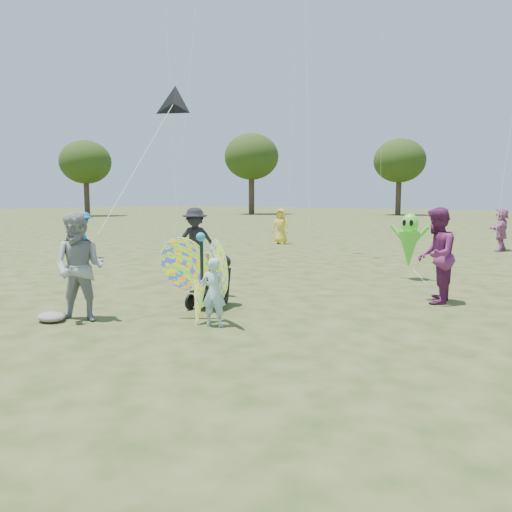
{
  "coord_description": "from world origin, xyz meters",
  "views": [
    {
      "loc": [
        4.79,
        -5.95,
        2.17
      ],
      "look_at": [
        -0.2,
        1.5,
        1.1
      ],
      "focal_mm": 35.0,
      "sensor_mm": 36.0,
      "label": 1
    }
  ],
  "objects_px": {
    "child_girl": "(214,292)",
    "jogging_stroller": "(212,276)",
    "adult_man": "(79,268)",
    "crowd_j": "(501,229)",
    "crowd_g": "(281,226)",
    "alien_kite": "(409,243)",
    "butterfly_kite": "(200,277)",
    "crowd_i": "(84,235)",
    "crowd_b": "(195,241)",
    "crowd_e": "(436,256)"
  },
  "relations": [
    {
      "from": "adult_man",
      "to": "crowd_g",
      "type": "height_order",
      "value": "adult_man"
    },
    {
      "from": "crowd_b",
      "to": "alien_kite",
      "type": "bearing_deg",
      "value": -15.0
    },
    {
      "from": "crowd_b",
      "to": "alien_kite",
      "type": "xyz_separation_m",
      "value": [
        5.37,
        2.26,
        0.04
      ]
    },
    {
      "from": "crowd_j",
      "to": "butterfly_kite",
      "type": "height_order",
      "value": "crowd_j"
    },
    {
      "from": "adult_man",
      "to": "crowd_g",
      "type": "distance_m",
      "value": 14.89
    },
    {
      "from": "crowd_e",
      "to": "alien_kite",
      "type": "height_order",
      "value": "crowd_e"
    },
    {
      "from": "crowd_g",
      "to": "alien_kite",
      "type": "height_order",
      "value": "alien_kite"
    },
    {
      "from": "crowd_g",
      "to": "adult_man",
      "type": "bearing_deg",
      "value": -82.79
    },
    {
      "from": "crowd_b",
      "to": "crowd_e",
      "type": "distance_m",
      "value": 6.71
    },
    {
      "from": "child_girl",
      "to": "crowd_e",
      "type": "xyz_separation_m",
      "value": [
        2.59,
        3.98,
        0.4
      ]
    },
    {
      "from": "crowd_i",
      "to": "crowd_j",
      "type": "height_order",
      "value": "crowd_j"
    },
    {
      "from": "jogging_stroller",
      "to": "butterfly_kite",
      "type": "height_order",
      "value": "butterfly_kite"
    },
    {
      "from": "crowd_g",
      "to": "crowd_e",
      "type": "bearing_deg",
      "value": -55.2
    },
    {
      "from": "jogging_stroller",
      "to": "butterfly_kite",
      "type": "xyz_separation_m",
      "value": [
        0.59,
        -1.06,
        0.18
      ]
    },
    {
      "from": "crowd_e",
      "to": "crowd_g",
      "type": "xyz_separation_m",
      "value": [
        -9.21,
        9.21,
        -0.17
      ]
    },
    {
      "from": "crowd_i",
      "to": "jogging_stroller",
      "type": "height_order",
      "value": "crowd_i"
    },
    {
      "from": "crowd_b",
      "to": "jogging_stroller",
      "type": "xyz_separation_m",
      "value": [
        3.17,
        -3.18,
        -0.32
      ]
    },
    {
      "from": "adult_man",
      "to": "alien_kite",
      "type": "xyz_separation_m",
      "value": [
        3.42,
        7.58,
        0.02
      ]
    },
    {
      "from": "crowd_e",
      "to": "crowd_b",
      "type": "bearing_deg",
      "value": -100.68
    },
    {
      "from": "crowd_b",
      "to": "crowd_i",
      "type": "height_order",
      "value": "crowd_b"
    },
    {
      "from": "crowd_g",
      "to": "alien_kite",
      "type": "bearing_deg",
      "value": -50.27
    },
    {
      "from": "crowd_g",
      "to": "crowd_i",
      "type": "bearing_deg",
      "value": -119.57
    },
    {
      "from": "crowd_b",
      "to": "butterfly_kite",
      "type": "height_order",
      "value": "crowd_b"
    },
    {
      "from": "adult_man",
      "to": "child_girl",
      "type": "bearing_deg",
      "value": -3.35
    },
    {
      "from": "crowd_b",
      "to": "crowd_j",
      "type": "xyz_separation_m",
      "value": [
        6.33,
        11.28,
        -0.06
      ]
    },
    {
      "from": "child_girl",
      "to": "crowd_j",
      "type": "height_order",
      "value": "crowd_j"
    },
    {
      "from": "crowd_b",
      "to": "jogging_stroller",
      "type": "distance_m",
      "value": 4.5
    },
    {
      "from": "crowd_b",
      "to": "child_girl",
      "type": "bearing_deg",
      "value": -84.14
    },
    {
      "from": "adult_man",
      "to": "crowd_b",
      "type": "xyz_separation_m",
      "value": [
        -1.95,
        5.32,
        -0.02
      ]
    },
    {
      "from": "crowd_b",
      "to": "crowd_g",
      "type": "xyz_separation_m",
      "value": [
        -2.52,
        8.89,
        -0.12
      ]
    },
    {
      "from": "child_girl",
      "to": "crowd_e",
      "type": "height_order",
      "value": "crowd_e"
    },
    {
      "from": "jogging_stroller",
      "to": "crowd_g",
      "type": "bearing_deg",
      "value": 104.76
    },
    {
      "from": "crowd_j",
      "to": "jogging_stroller",
      "type": "height_order",
      "value": "crowd_j"
    },
    {
      "from": "adult_man",
      "to": "butterfly_kite",
      "type": "xyz_separation_m",
      "value": [
        1.81,
        1.08,
        -0.15
      ]
    },
    {
      "from": "crowd_e",
      "to": "jogging_stroller",
      "type": "relative_size",
      "value": 1.78
    },
    {
      "from": "child_girl",
      "to": "adult_man",
      "type": "distance_m",
      "value": 2.42
    },
    {
      "from": "child_girl",
      "to": "crowd_i",
      "type": "xyz_separation_m",
      "value": [
        -9.59,
        4.73,
        0.24
      ]
    },
    {
      "from": "alien_kite",
      "to": "jogging_stroller",
      "type": "bearing_deg",
      "value": -112.03
    },
    {
      "from": "crowd_g",
      "to": "alien_kite",
      "type": "relative_size",
      "value": 0.93
    },
    {
      "from": "crowd_e",
      "to": "crowd_i",
      "type": "distance_m",
      "value": 12.21
    },
    {
      "from": "jogging_stroller",
      "to": "alien_kite",
      "type": "distance_m",
      "value": 5.87
    },
    {
      "from": "crowd_e",
      "to": "crowd_g",
      "type": "relative_size",
      "value": 1.21
    },
    {
      "from": "crowd_g",
      "to": "crowd_i",
      "type": "relative_size",
      "value": 0.98
    },
    {
      "from": "crowd_b",
      "to": "crowd_j",
      "type": "bearing_deg",
      "value": 22.89
    },
    {
      "from": "adult_man",
      "to": "crowd_j",
      "type": "xyz_separation_m",
      "value": [
        4.38,
        16.6,
        -0.08
      ]
    },
    {
      "from": "butterfly_kite",
      "to": "crowd_e",
      "type": "bearing_deg",
      "value": 53.14
    },
    {
      "from": "child_girl",
      "to": "jogging_stroller",
      "type": "distance_m",
      "value": 1.47
    },
    {
      "from": "crowd_e",
      "to": "crowd_i",
      "type": "bearing_deg",
      "value": -101.46
    },
    {
      "from": "crowd_g",
      "to": "alien_kite",
      "type": "distance_m",
      "value": 10.3
    },
    {
      "from": "crowd_e",
      "to": "crowd_i",
      "type": "relative_size",
      "value": 1.19
    }
  ]
}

